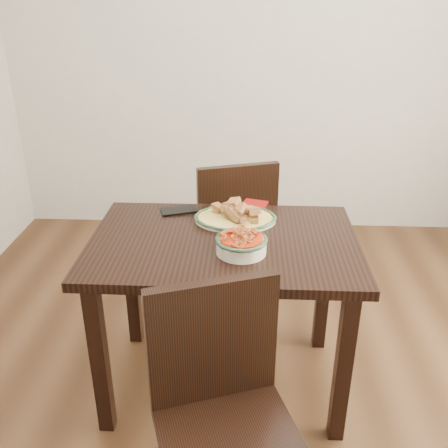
{
  "coord_description": "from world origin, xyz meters",
  "views": [
    {
      "loc": [
        -0.04,
        -1.83,
        1.68
      ],
      "look_at": [
        -0.13,
        0.01,
        0.81
      ],
      "focal_mm": 40.0,
      "sensor_mm": 36.0,
      "label": 1
    }
  ],
  "objects_px": {
    "chair_near": "(223,406)",
    "dining_table": "(224,263)",
    "smartphone": "(179,210)",
    "fish_plate": "(235,211)",
    "noodle_bowl": "(241,242)",
    "chair_far": "(232,228)"
  },
  "relations": [
    {
      "from": "dining_table",
      "to": "fish_plate",
      "type": "height_order",
      "value": "fish_plate"
    },
    {
      "from": "smartphone",
      "to": "dining_table",
      "type": "bearing_deg",
      "value": -70.84
    },
    {
      "from": "chair_far",
      "to": "noodle_bowl",
      "type": "distance_m",
      "value": 0.8
    },
    {
      "from": "smartphone",
      "to": "noodle_bowl",
      "type": "bearing_deg",
      "value": -72.19
    },
    {
      "from": "fish_plate",
      "to": "chair_far",
      "type": "bearing_deg",
      "value": 93.63
    },
    {
      "from": "smartphone",
      "to": "fish_plate",
      "type": "bearing_deg",
      "value": -38.25
    },
    {
      "from": "fish_plate",
      "to": "noodle_bowl",
      "type": "relative_size",
      "value": 1.74
    },
    {
      "from": "dining_table",
      "to": "noodle_bowl",
      "type": "height_order",
      "value": "noodle_bowl"
    },
    {
      "from": "chair_near",
      "to": "fish_plate",
      "type": "relative_size",
      "value": 2.5
    },
    {
      "from": "chair_near",
      "to": "fish_plate",
      "type": "distance_m",
      "value": 0.89
    },
    {
      "from": "dining_table",
      "to": "noodle_bowl",
      "type": "relative_size",
      "value": 5.35
    },
    {
      "from": "chair_near",
      "to": "noodle_bowl",
      "type": "xyz_separation_m",
      "value": [
        0.04,
        0.55,
        0.29
      ]
    },
    {
      "from": "fish_plate",
      "to": "dining_table",
      "type": "bearing_deg",
      "value": -102.59
    },
    {
      "from": "chair_far",
      "to": "smartphone",
      "type": "relative_size",
      "value": 5.55
    },
    {
      "from": "chair_far",
      "to": "chair_near",
      "type": "relative_size",
      "value": 1.0
    },
    {
      "from": "noodle_bowl",
      "to": "smartphone",
      "type": "bearing_deg",
      "value": 127.8
    },
    {
      "from": "chair_far",
      "to": "fish_plate",
      "type": "height_order",
      "value": "chair_far"
    },
    {
      "from": "fish_plate",
      "to": "smartphone",
      "type": "height_order",
      "value": "fish_plate"
    },
    {
      "from": "dining_table",
      "to": "noodle_bowl",
      "type": "bearing_deg",
      "value": -55.84
    },
    {
      "from": "dining_table",
      "to": "chair_near",
      "type": "bearing_deg",
      "value": -87.45
    },
    {
      "from": "dining_table",
      "to": "noodle_bowl",
      "type": "xyz_separation_m",
      "value": [
        0.07,
        -0.11,
        0.15
      ]
    },
    {
      "from": "chair_near",
      "to": "dining_table",
      "type": "bearing_deg",
      "value": 73.29
    }
  ]
}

